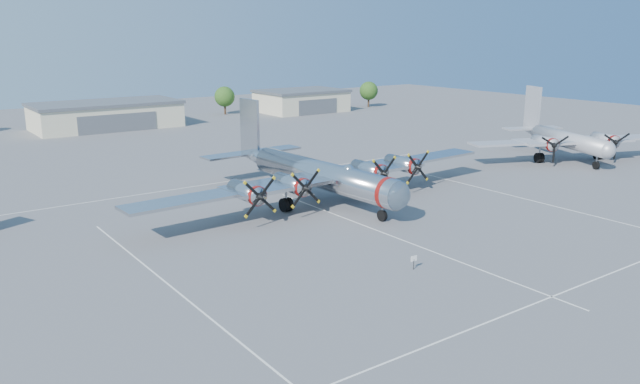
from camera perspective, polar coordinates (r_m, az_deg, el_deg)
ground at (r=63.34m, az=3.83°, el=-3.00°), size 260.00×260.00×0.00m
parking_lines at (r=62.06m, az=4.86°, el=-3.38°), size 60.00×50.08×0.01m
hangar_center at (r=135.16m, az=-18.95°, el=6.69°), size 28.60×14.60×5.40m
hangar_east at (r=155.82m, az=-1.71°, el=8.35°), size 20.60×14.60×5.40m
tree_east at (r=151.75m, az=-8.72°, el=8.61°), size 4.80×4.80×6.64m
tree_far_east at (r=166.13m, az=4.48°, el=9.21°), size 4.80×4.80×6.64m
main_bomber_b29 at (r=72.81m, az=-0.45°, el=-0.67°), size 49.26×34.92×10.56m
twin_engine_east at (r=103.08m, az=21.36°, el=2.80°), size 39.21×34.03×10.40m
info_placard at (r=51.79m, az=8.57°, el=-6.16°), size 0.62×0.08×1.18m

